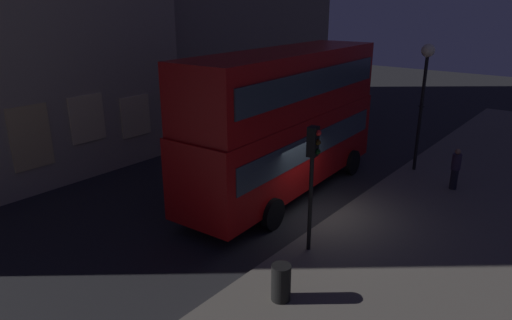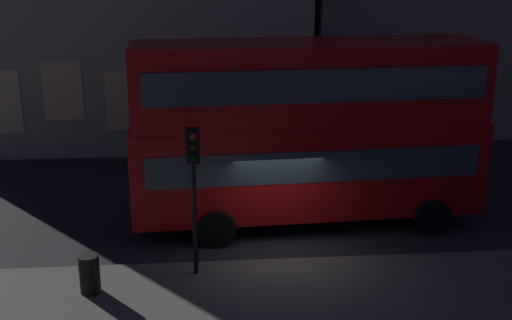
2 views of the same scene
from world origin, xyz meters
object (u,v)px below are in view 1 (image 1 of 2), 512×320
Objects in this scene: litter_bin at (281,282)px; street_lamp at (425,76)px; traffic_light_near_kerb at (313,163)px; pedestrian at (456,168)px; double_decker_bus at (286,117)px.

street_lamp is at bearing 4.27° from litter_bin.
traffic_light_near_kerb reaches higher than pedestrian.
traffic_light_near_kerb is at bearing -179.43° from street_lamp.
traffic_light_near_kerb is (-3.30, -3.25, -0.23)m from double_decker_bus.
double_decker_bus is 11.02× the size of litter_bin.
pedestrian is 1.75× the size of litter_bin.
street_lamp is 5.71× the size of litter_bin.
street_lamp is at bearing 145.27° from pedestrian.
traffic_light_near_kerb is at bearing -138.72° from double_decker_bus.
double_decker_bus reaches higher than pedestrian.
litter_bin is (-2.51, -0.76, -2.26)m from traffic_light_near_kerb.
traffic_light_near_kerb reaches higher than litter_bin.
double_decker_bus is 2.77× the size of traffic_light_near_kerb.
traffic_light_near_kerb is 2.28× the size of pedestrian.
traffic_light_near_kerb is 8.05m from pedestrian.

